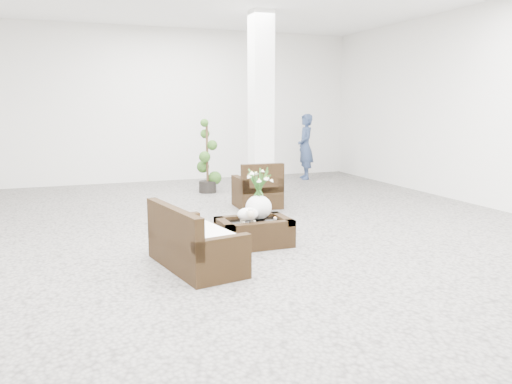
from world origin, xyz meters
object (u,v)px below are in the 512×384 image
object	(u,v)px
coffee_table	(254,233)
topiary	(207,157)
armchair	(257,185)
loveseat	(196,236)

from	to	relation	value
coffee_table	topiary	distance (m)	4.10
coffee_table	armchair	xyz separation A→B (m)	(0.92, 2.30, 0.24)
armchair	coffee_table	bearing A→B (deg)	70.92
coffee_table	armchair	world-z (taller)	armchair
loveseat	topiary	size ratio (longest dim) A/B	0.90
coffee_table	topiary	xyz separation A→B (m)	(0.50, 4.03, 0.57)
loveseat	topiary	bearing A→B (deg)	-27.86
coffee_table	armchair	size ratio (longest dim) A/B	1.14
armchair	loveseat	xyz separation A→B (m)	(-1.82, -2.89, -0.04)
armchair	loveseat	bearing A→B (deg)	60.49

